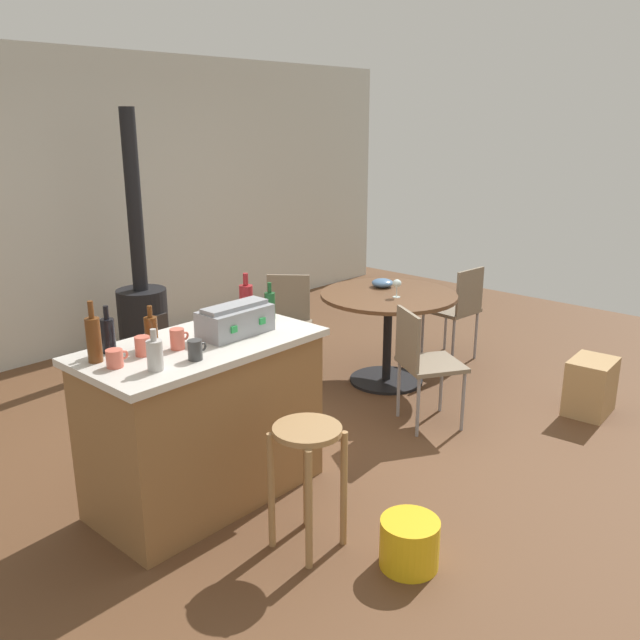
# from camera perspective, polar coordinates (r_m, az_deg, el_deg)

# --- Properties ---
(ground_plane) EXTENTS (8.80, 8.80, 0.00)m
(ground_plane) POSITION_cam_1_polar(r_m,az_deg,el_deg) (4.77, 1.41, -9.50)
(ground_plane) COLOR brown
(back_wall) EXTENTS (8.00, 0.10, 2.70)m
(back_wall) POSITION_cam_1_polar(r_m,az_deg,el_deg) (6.64, -18.50, 9.37)
(back_wall) COLOR beige
(back_wall) RESTS_ON ground_plane
(kitchen_island) EXTENTS (1.33, 0.71, 0.94)m
(kitchen_island) POSITION_cam_1_polar(r_m,az_deg,el_deg) (3.89, -9.75, -8.40)
(kitchen_island) COLOR olive
(kitchen_island) RESTS_ON ground_plane
(wooden_stool) EXTENTS (0.34, 0.34, 0.66)m
(wooden_stool) POSITION_cam_1_polar(r_m,az_deg,el_deg) (3.40, -1.07, -11.71)
(wooden_stool) COLOR #A37A4C
(wooden_stool) RESTS_ON ground_plane
(dining_table) EXTENTS (1.10, 1.10, 0.76)m
(dining_table) POSITION_cam_1_polar(r_m,az_deg,el_deg) (5.47, 5.79, 0.49)
(dining_table) COLOR black
(dining_table) RESTS_ON ground_plane
(folding_chair_near) EXTENTS (0.55, 0.55, 0.85)m
(folding_chair_near) POSITION_cam_1_polar(r_m,az_deg,el_deg) (4.75, 8.69, -3.25)
(folding_chair_near) COLOR #7F705B
(folding_chair_near) RESTS_ON ground_plane
(folding_chair_far) EXTENTS (0.44, 0.44, 0.86)m
(folding_chair_far) POSITION_cam_1_polar(r_m,az_deg,el_deg) (6.08, 11.56, 1.16)
(folding_chair_far) COLOR #7F705B
(folding_chair_far) RESTS_ON ground_plane
(folding_chair_left) EXTENTS (0.56, 0.56, 0.85)m
(folding_chair_left) POSITION_cam_1_polar(r_m,az_deg,el_deg) (5.59, -2.80, 0.06)
(folding_chair_left) COLOR #7F705B
(folding_chair_left) RESTS_ON ground_plane
(wood_stove) EXTENTS (0.44, 0.45, 2.20)m
(wood_stove) POSITION_cam_1_polar(r_m,az_deg,el_deg) (6.20, -14.83, 1.39)
(wood_stove) COLOR black
(wood_stove) RESTS_ON ground_plane
(toolbox) EXTENTS (0.42, 0.22, 0.18)m
(toolbox) POSITION_cam_1_polar(r_m,az_deg,el_deg) (3.80, -7.19, -0.00)
(toolbox) COLOR gray
(toolbox) RESTS_ON kitchen_island
(bottle_0) EXTENTS (0.06, 0.06, 0.23)m
(bottle_0) POSITION_cam_1_polar(r_m,az_deg,el_deg) (4.07, -4.27, 1.27)
(bottle_0) COLOR #194C23
(bottle_0) RESTS_ON kitchen_island
(bottle_1) EXTENTS (0.07, 0.07, 0.25)m
(bottle_1) POSITION_cam_1_polar(r_m,az_deg,el_deg) (3.64, -17.51, -1.19)
(bottle_1) COLOR black
(bottle_1) RESTS_ON kitchen_island
(bottle_2) EXTENTS (0.08, 0.08, 0.27)m
(bottle_2) POSITION_cam_1_polar(r_m,az_deg,el_deg) (4.13, -6.27, 1.71)
(bottle_2) COLOR maroon
(bottle_2) RESTS_ON kitchen_island
(bottle_3) EXTENTS (0.07, 0.07, 0.31)m
(bottle_3) POSITION_cam_1_polar(r_m,az_deg,el_deg) (3.52, -18.61, -1.50)
(bottle_3) COLOR #603314
(bottle_3) RESTS_ON kitchen_island
(bottle_4) EXTENTS (0.08, 0.08, 0.21)m
(bottle_4) POSITION_cam_1_polar(r_m,az_deg,el_deg) (3.33, -13.81, -2.84)
(bottle_4) COLOR #B7B2AD
(bottle_4) RESTS_ON kitchen_island
(bottle_5) EXTENTS (0.07, 0.07, 0.22)m
(bottle_5) POSITION_cam_1_polar(r_m,az_deg,el_deg) (3.68, -14.10, -0.90)
(bottle_5) COLOR #603314
(bottle_5) RESTS_ON kitchen_island
(cup_0) EXTENTS (0.12, 0.08, 0.09)m
(cup_0) POSITION_cam_1_polar(r_m,az_deg,el_deg) (3.44, -16.97, -3.12)
(cup_0) COLOR #DB6651
(cup_0) RESTS_ON kitchen_island
(cup_1) EXTENTS (0.11, 0.08, 0.11)m
(cup_1) POSITION_cam_1_polar(r_m,az_deg,el_deg) (3.62, -11.96, -1.57)
(cup_1) COLOR #DB6651
(cup_1) RESTS_ON kitchen_island
(cup_2) EXTENTS (0.11, 0.08, 0.10)m
(cup_2) POSITION_cam_1_polar(r_m,az_deg,el_deg) (3.57, -14.76, -2.13)
(cup_2) COLOR #DB6651
(cup_2) RESTS_ON kitchen_island
(cup_3) EXTENTS (0.11, 0.07, 0.10)m
(cup_3) POSITION_cam_1_polar(r_m,az_deg,el_deg) (3.44, -10.50, -2.50)
(cup_3) COLOR #383838
(cup_3) RESTS_ON kitchen_island
(wine_glass) EXTENTS (0.07, 0.07, 0.14)m
(wine_glass) POSITION_cam_1_polar(r_m,az_deg,el_deg) (5.29, 6.53, 3.04)
(wine_glass) COLOR silver
(wine_glass) RESTS_ON dining_table
(serving_bowl) EXTENTS (0.18, 0.18, 0.07)m
(serving_bowl) POSITION_cam_1_polar(r_m,az_deg,el_deg) (5.62, 5.31, 3.15)
(serving_bowl) COLOR #4C7099
(serving_bowl) RESTS_ON dining_table
(cardboard_box) EXTENTS (0.40, 0.32, 0.42)m
(cardboard_box) POSITION_cam_1_polar(r_m,az_deg,el_deg) (5.37, 21.93, -5.24)
(cardboard_box) COLOR tan
(cardboard_box) RESTS_ON ground_plane
(plastic_bucket) EXTENTS (0.29, 0.29, 0.25)m
(plastic_bucket) POSITION_cam_1_polar(r_m,az_deg,el_deg) (3.48, 7.58, -18.22)
(plastic_bucket) COLOR yellow
(plastic_bucket) RESTS_ON ground_plane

